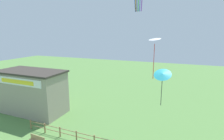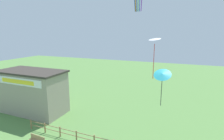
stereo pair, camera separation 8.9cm
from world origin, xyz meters
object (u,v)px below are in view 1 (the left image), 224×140
kite_cyan_delta (163,75)px  kite_white_delta (155,41)px  seaside_building (32,91)px  park_bench_by_building (37,140)px

kite_cyan_delta → kite_white_delta: kite_white_delta is taller
seaside_building → kite_cyan_delta: size_ratio=3.01×
park_bench_by_building → kite_white_delta: bearing=20.1°
park_bench_by_building → kite_cyan_delta: (10.78, 2.56, 6.74)m
park_bench_by_building → kite_cyan_delta: bearing=13.3°
kite_cyan_delta → seaside_building: bearing=170.0°
kite_white_delta → seaside_building: bearing=173.3°
park_bench_by_building → seaside_building: bearing=137.3°
seaside_building → park_bench_by_building: bearing=-42.7°
kite_white_delta → park_bench_by_building: bearing=-159.9°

